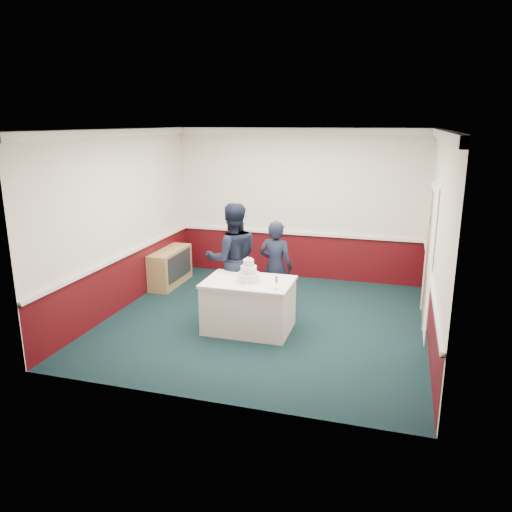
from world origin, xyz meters
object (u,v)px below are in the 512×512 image
(sideboard, at_px, (170,267))
(person_man, at_px, (233,259))
(champagne_flute, at_px, (276,280))
(cake_table, at_px, (249,305))
(person_woman, at_px, (276,267))
(wedding_cake, at_px, (249,274))
(cake_knife, at_px, (243,284))

(sideboard, relative_size, person_man, 0.65)
(champagne_flute, bearing_deg, sideboard, 143.24)
(cake_table, bearing_deg, person_woman, 76.58)
(cake_table, bearing_deg, wedding_cake, 90.00)
(sideboard, bearing_deg, cake_knife, -41.91)
(cake_table, height_order, wedding_cake, wedding_cake)
(champagne_flute, distance_m, person_man, 1.35)
(sideboard, height_order, wedding_cake, wedding_cake)
(champagne_flute, distance_m, person_woman, 1.18)
(cake_table, bearing_deg, champagne_flute, -29.25)
(wedding_cake, xyz_separation_m, person_woman, (0.20, 0.85, -0.12))
(person_man, bearing_deg, cake_table, 98.51)
(sideboard, xyz_separation_m, cake_table, (2.13, -1.68, 0.05))
(person_man, xyz_separation_m, person_woman, (0.68, 0.20, -0.14))
(cake_knife, bearing_deg, wedding_cake, 85.76)
(person_woman, bearing_deg, champagne_flute, 110.02)
(wedding_cake, height_order, person_man, person_man)
(cake_knife, height_order, champagne_flute, champagne_flute)
(wedding_cake, height_order, champagne_flute, wedding_cake)
(sideboard, distance_m, person_man, 2.03)
(wedding_cake, xyz_separation_m, champagne_flute, (0.50, -0.28, 0.03))
(wedding_cake, bearing_deg, cake_knife, -98.53)
(wedding_cake, relative_size, person_man, 0.20)
(cake_table, xyz_separation_m, person_man, (-0.48, 0.65, 0.52))
(cake_table, bearing_deg, person_man, 126.22)
(person_woman, bearing_deg, sideboard, -14.36)
(wedding_cake, xyz_separation_m, cake_knife, (-0.03, -0.20, -0.11))
(wedding_cake, height_order, cake_knife, wedding_cake)
(sideboard, xyz_separation_m, wedding_cake, (2.13, -1.68, 0.55))
(cake_knife, distance_m, person_man, 0.97)
(wedding_cake, distance_m, person_woman, 0.88)
(wedding_cake, bearing_deg, person_man, 126.22)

